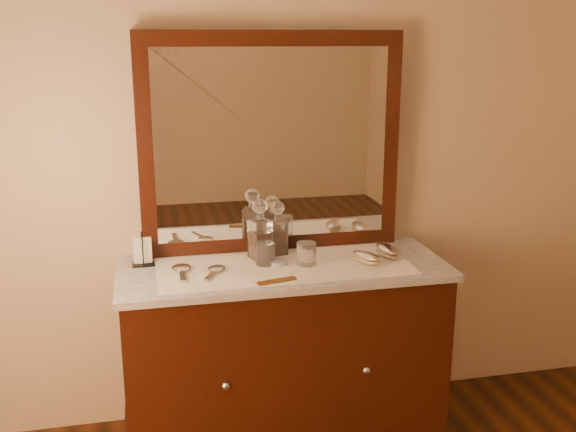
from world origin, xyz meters
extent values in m
plane|color=tan|center=(0.00, 2.25, 1.40)|extent=(4.50, 4.50, 0.00)
cube|color=black|center=(0.00, 1.96, 0.41)|extent=(1.40, 0.55, 0.82)
cube|color=black|center=(0.00, 1.96, 0.04)|extent=(1.46, 0.59, 0.08)
sphere|color=silver|center=(-0.30, 1.67, 0.45)|extent=(0.04, 0.04, 0.04)
sphere|color=silver|center=(0.30, 1.67, 0.45)|extent=(0.04, 0.04, 0.04)
cube|color=white|center=(0.00, 1.96, 0.83)|extent=(1.44, 0.59, 0.03)
cube|color=black|center=(0.00, 2.20, 1.35)|extent=(1.20, 0.08, 1.00)
cube|color=white|center=(0.00, 2.17, 1.35)|extent=(1.06, 0.01, 0.86)
cube|color=white|center=(0.00, 1.94, 0.85)|extent=(1.10, 0.45, 0.00)
cylinder|color=white|center=(-0.02, 1.96, 0.86)|extent=(0.10, 0.10, 0.01)
cube|color=brown|center=(-0.07, 1.75, 0.86)|extent=(0.17, 0.07, 0.01)
cube|color=black|center=(-0.60, 2.08, 0.85)|extent=(0.10, 0.06, 0.01)
cylinder|color=black|center=(-0.60, 2.06, 0.92)|extent=(0.01, 0.01, 0.15)
cylinder|color=black|center=(-0.60, 2.11, 0.92)|extent=(0.01, 0.01, 0.15)
cube|color=white|center=(-0.60, 2.08, 0.92)|extent=(0.08, 0.04, 0.12)
cube|color=brown|center=(-0.08, 2.06, 0.92)|extent=(0.09, 0.09, 0.12)
cube|color=white|center=(-0.08, 2.06, 0.94)|extent=(0.11, 0.11, 0.18)
cylinder|color=white|center=(-0.08, 2.06, 1.05)|extent=(0.05, 0.05, 0.03)
sphere|color=white|center=(-0.08, 2.06, 1.10)|extent=(0.09, 0.09, 0.07)
cube|color=brown|center=(0.01, 2.10, 0.91)|extent=(0.07, 0.07, 0.11)
cube|color=white|center=(0.01, 2.10, 0.93)|extent=(0.09, 0.09, 0.16)
cylinder|color=white|center=(0.01, 2.10, 1.03)|extent=(0.04, 0.04, 0.03)
sphere|color=white|center=(0.01, 2.10, 1.07)|extent=(0.07, 0.07, 0.06)
ellipsoid|color=#9F8A61|center=(0.37, 1.90, 0.87)|extent=(0.13, 0.18, 0.02)
ellipsoid|color=silver|center=(0.37, 1.90, 0.89)|extent=(0.13, 0.18, 0.02)
ellipsoid|color=#9F8A61|center=(0.49, 1.97, 0.87)|extent=(0.09, 0.18, 0.03)
ellipsoid|color=silver|center=(0.49, 1.97, 0.89)|extent=(0.09, 0.18, 0.03)
ellipsoid|color=silver|center=(-0.44, 1.98, 0.86)|extent=(0.09, 0.11, 0.02)
cube|color=silver|center=(-0.44, 1.88, 0.86)|extent=(0.03, 0.14, 0.01)
ellipsoid|color=silver|center=(-0.30, 1.94, 0.86)|extent=(0.10, 0.11, 0.02)
cube|color=silver|center=(-0.33, 1.86, 0.86)|extent=(0.07, 0.12, 0.01)
cylinder|color=white|center=(0.10, 1.93, 0.90)|extent=(0.09, 0.09, 0.10)
cylinder|color=white|center=(-0.08, 1.97, 0.90)|extent=(0.09, 0.09, 0.10)
camera|label=1|loc=(-0.58, -0.75, 1.83)|focal=41.48mm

